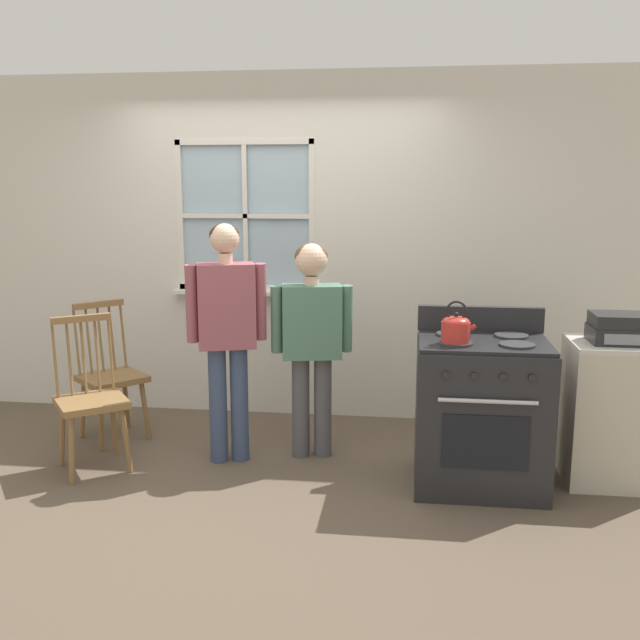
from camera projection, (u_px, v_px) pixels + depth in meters
name	position (u px, v px, depth m)	size (l,w,h in m)	color
ground_plane	(245.00, 481.00, 4.53)	(16.00, 16.00, 0.00)	brown
wall_back	(284.00, 251.00, 5.64)	(6.40, 0.16, 2.70)	silver
chair_by_window	(91.00, 401.00, 4.65)	(0.58, 0.57, 1.01)	olive
chair_near_wall	(111.00, 378.00, 5.21)	(0.58, 0.58, 1.01)	olive
person_elderly_left	(227.00, 322.00, 4.69)	(0.53, 0.31, 1.61)	#384766
person_teen_center	(312.00, 328.00, 4.78)	(0.56, 0.28, 1.47)	#4C4C51
stove	(481.00, 412.00, 4.39)	(0.79, 0.68, 1.08)	#232326
kettle	(456.00, 328.00, 4.18)	(0.21, 0.17, 0.25)	red
potted_plant	(225.00, 277.00, 5.65)	(0.12, 0.12, 0.31)	#935B3D
side_counter	(611.00, 412.00, 4.46)	(0.55, 0.50, 0.90)	beige
stereo	(619.00, 329.00, 4.34)	(0.34, 0.29, 0.18)	#232326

